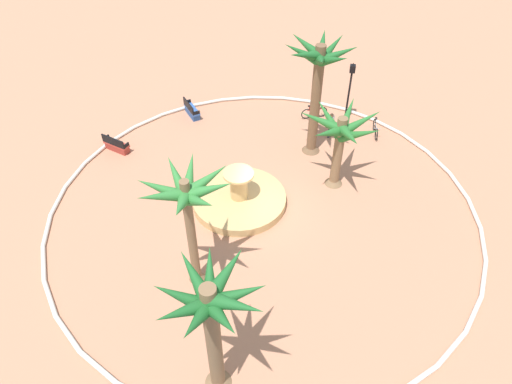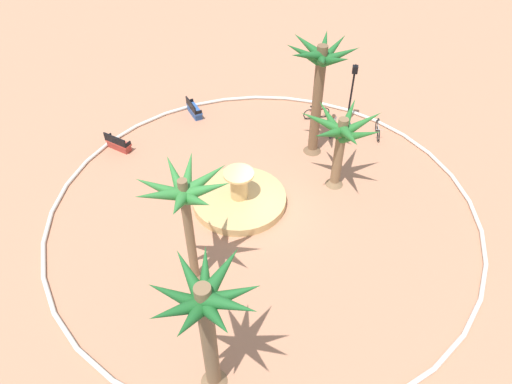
{
  "view_description": "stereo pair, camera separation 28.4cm",
  "coord_description": "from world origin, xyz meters",
  "px_view_note": "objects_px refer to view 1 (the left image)",
  "views": [
    {
      "loc": [
        -1.99,
        16.56,
        16.37
      ],
      "look_at": [
        0.38,
        -0.07,
        1.0
      ],
      "focal_mm": 32.5,
      "sensor_mm": 36.0,
      "label": 1
    },
    {
      "loc": [
        -2.27,
        16.52,
        16.37
      ],
      "look_at": [
        0.38,
        -0.07,
        1.0
      ],
      "focal_mm": 32.5,
      "sensor_mm": 36.0,
      "label": 2
    }
  ],
  "objects_px": {
    "palm_tree_near_fountain": "(318,74)",
    "palm_tree_far_side": "(341,134)",
    "person_cyclist_helmet": "(331,124)",
    "bench_east": "(192,111)",
    "palm_tree_by_curb": "(211,314)",
    "bench_west": "(117,146)",
    "fountain": "(239,199)",
    "bicycle_red_frame": "(314,113)",
    "trash_bin": "(344,127)",
    "lamppost": "(350,88)",
    "palm_tree_mid_plaza": "(187,200)",
    "bicycle_by_lamppost": "(375,129)"
  },
  "relations": [
    {
      "from": "palm_tree_near_fountain",
      "to": "bench_east",
      "type": "distance_m",
      "value": 9.32
    },
    {
      "from": "palm_tree_by_curb",
      "to": "bicycle_red_frame",
      "type": "bearing_deg",
      "value": -98.09
    },
    {
      "from": "fountain",
      "to": "palm_tree_near_fountain",
      "type": "distance_m",
      "value": 7.54
    },
    {
      "from": "person_cyclist_helmet",
      "to": "bench_east",
      "type": "bearing_deg",
      "value": -7.19
    },
    {
      "from": "fountain",
      "to": "palm_tree_near_fountain",
      "type": "height_order",
      "value": "palm_tree_near_fountain"
    },
    {
      "from": "fountain",
      "to": "lamppost",
      "type": "relative_size",
      "value": 1.21
    },
    {
      "from": "bench_east",
      "to": "bicycle_by_lamppost",
      "type": "distance_m",
      "value": 11.46
    },
    {
      "from": "palm_tree_near_fountain",
      "to": "palm_tree_by_curb",
      "type": "relative_size",
      "value": 1.13
    },
    {
      "from": "palm_tree_by_curb",
      "to": "trash_bin",
      "type": "bearing_deg",
      "value": -105.07
    },
    {
      "from": "palm_tree_far_side",
      "to": "bicycle_red_frame",
      "type": "distance_m",
      "value": 6.91
    },
    {
      "from": "fountain",
      "to": "lamppost",
      "type": "height_order",
      "value": "lamppost"
    },
    {
      "from": "palm_tree_mid_plaza",
      "to": "bench_west",
      "type": "xyz_separation_m",
      "value": [
        6.75,
        -8.28,
        -4.33
      ]
    },
    {
      "from": "palm_tree_near_fountain",
      "to": "person_cyclist_helmet",
      "type": "xyz_separation_m",
      "value": [
        -1.04,
        -1.51,
        -3.98
      ]
    },
    {
      "from": "bench_west",
      "to": "palm_tree_by_curb",
      "type": "bearing_deg",
      "value": 124.09
    },
    {
      "from": "trash_bin",
      "to": "person_cyclist_helmet",
      "type": "relative_size",
      "value": 0.45
    },
    {
      "from": "palm_tree_near_fountain",
      "to": "bench_west",
      "type": "height_order",
      "value": "palm_tree_near_fountain"
    },
    {
      "from": "lamppost",
      "to": "bicycle_by_lamppost",
      "type": "height_order",
      "value": "lamppost"
    },
    {
      "from": "bench_west",
      "to": "palm_tree_far_side",
      "type": "bearing_deg",
      "value": 174.83
    },
    {
      "from": "palm_tree_by_curb",
      "to": "bicycle_red_frame",
      "type": "relative_size",
      "value": 3.66
    },
    {
      "from": "palm_tree_mid_plaza",
      "to": "person_cyclist_helmet",
      "type": "relative_size",
      "value": 3.58
    },
    {
      "from": "bench_east",
      "to": "trash_bin",
      "type": "distance_m",
      "value": 9.61
    },
    {
      "from": "lamppost",
      "to": "bicycle_by_lamppost",
      "type": "relative_size",
      "value": 2.28
    },
    {
      "from": "palm_tree_mid_plaza",
      "to": "person_cyclist_helmet",
      "type": "distance_m",
      "value": 13.14
    },
    {
      "from": "palm_tree_mid_plaza",
      "to": "trash_bin",
      "type": "bearing_deg",
      "value": -117.6
    },
    {
      "from": "palm_tree_near_fountain",
      "to": "bicycle_red_frame",
      "type": "distance_m",
      "value": 5.68
    },
    {
      "from": "palm_tree_by_curb",
      "to": "palm_tree_far_side",
      "type": "height_order",
      "value": "palm_tree_by_curb"
    },
    {
      "from": "palm_tree_near_fountain",
      "to": "palm_tree_far_side",
      "type": "bearing_deg",
      "value": 116.9
    },
    {
      "from": "trash_bin",
      "to": "palm_tree_near_fountain",
      "type": "bearing_deg",
      "value": 47.6
    },
    {
      "from": "bicycle_by_lamppost",
      "to": "person_cyclist_helmet",
      "type": "height_order",
      "value": "person_cyclist_helmet"
    },
    {
      "from": "palm_tree_mid_plaza",
      "to": "bench_west",
      "type": "relative_size",
      "value": 3.51
    },
    {
      "from": "lamppost",
      "to": "person_cyclist_helmet",
      "type": "height_order",
      "value": "lamppost"
    },
    {
      "from": "person_cyclist_helmet",
      "to": "bench_west",
      "type": "bearing_deg",
      "value": 14.32
    },
    {
      "from": "palm_tree_mid_plaza",
      "to": "bench_west",
      "type": "distance_m",
      "value": 11.53
    },
    {
      "from": "trash_bin",
      "to": "person_cyclist_helmet",
      "type": "height_order",
      "value": "person_cyclist_helmet"
    },
    {
      "from": "palm_tree_by_curb",
      "to": "palm_tree_mid_plaza",
      "type": "height_order",
      "value": "palm_tree_by_curb"
    },
    {
      "from": "bench_west",
      "to": "trash_bin",
      "type": "relative_size",
      "value": 2.29
    },
    {
      "from": "palm_tree_mid_plaza",
      "to": "trash_bin",
      "type": "xyz_separation_m",
      "value": [
        -6.25,
        -11.95,
        -4.29
      ]
    },
    {
      "from": "person_cyclist_helmet",
      "to": "palm_tree_by_curb",
      "type": "bearing_deg",
      "value": 77.34
    },
    {
      "from": "fountain",
      "to": "bicycle_red_frame",
      "type": "xyz_separation_m",
      "value": [
        -3.37,
        -8.38,
        0.09
      ]
    },
    {
      "from": "palm_tree_by_curb",
      "to": "lamppost",
      "type": "bearing_deg",
      "value": -104.17
    },
    {
      "from": "fountain",
      "to": "bench_west",
      "type": "height_order",
      "value": "fountain"
    },
    {
      "from": "palm_tree_far_side",
      "to": "person_cyclist_helmet",
      "type": "xyz_separation_m",
      "value": [
        0.34,
        -4.23,
        -2.27
      ]
    },
    {
      "from": "palm_tree_far_side",
      "to": "person_cyclist_helmet",
      "type": "distance_m",
      "value": 4.81
    },
    {
      "from": "lamppost",
      "to": "trash_bin",
      "type": "bearing_deg",
      "value": 87.1
    },
    {
      "from": "fountain",
      "to": "trash_bin",
      "type": "bearing_deg",
      "value": -126.81
    },
    {
      "from": "palm_tree_far_side",
      "to": "lamppost",
      "type": "xyz_separation_m",
      "value": [
        -0.59,
        -6.16,
        -0.89
      ]
    },
    {
      "from": "fountain",
      "to": "bicycle_red_frame",
      "type": "distance_m",
      "value": 9.03
    },
    {
      "from": "trash_bin",
      "to": "bicycle_red_frame",
      "type": "bearing_deg",
      "value": -35.82
    },
    {
      "from": "bench_west",
      "to": "bicycle_by_lamppost",
      "type": "relative_size",
      "value": 0.97
    },
    {
      "from": "palm_tree_near_fountain",
      "to": "palm_tree_mid_plaza",
      "type": "distance_m",
      "value": 10.79
    }
  ]
}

